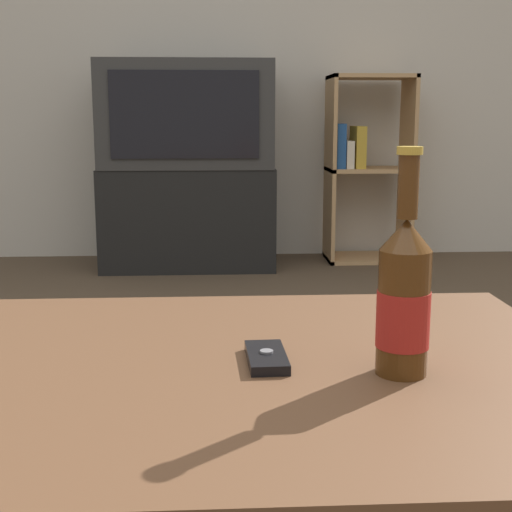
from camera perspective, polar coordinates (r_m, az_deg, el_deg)
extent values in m
cube|color=beige|center=(3.99, -3.15, 18.85)|extent=(8.00, 0.05, 2.60)
cube|color=brown|center=(0.99, -2.23, -9.64)|extent=(1.01, 0.74, 0.04)
cylinder|color=#492F1E|center=(1.43, 16.14, -12.58)|extent=(0.07, 0.07, 0.39)
cube|color=black|center=(3.68, -5.42, 3.14)|extent=(0.87, 0.47, 0.51)
cube|color=#2D2D2D|center=(3.64, -5.57, 11.17)|extent=(0.85, 0.48, 0.52)
cube|color=black|center=(3.40, -5.73, 11.18)|extent=(0.70, 0.01, 0.41)
cube|color=tan|center=(3.79, 5.94, 6.88)|extent=(0.02, 0.30, 0.97)
cube|color=tan|center=(3.88, 11.99, 6.80)|extent=(0.02, 0.30, 0.97)
cube|color=tan|center=(3.90, 8.79, -0.14)|extent=(0.43, 0.30, 0.02)
cube|color=tan|center=(3.83, 9.00, 6.85)|extent=(0.43, 0.30, 0.02)
cube|color=tan|center=(3.83, 9.22, 13.97)|extent=(0.43, 0.30, 0.02)
cube|color=navy|center=(3.79, 6.62, 8.75)|extent=(0.05, 0.21, 0.23)
cube|color=beige|center=(3.80, 7.31, 8.08)|extent=(0.04, 0.21, 0.14)
cube|color=#B7932D|center=(3.81, 8.15, 8.63)|extent=(0.05, 0.21, 0.22)
cylinder|color=#47280F|center=(0.94, 11.69, -4.47)|extent=(0.07, 0.07, 0.16)
cylinder|color=maroon|center=(0.94, 11.68, -4.95)|extent=(0.07, 0.07, 0.07)
cone|color=#47280F|center=(0.92, 11.94, 1.70)|extent=(0.07, 0.07, 0.04)
cylinder|color=#47280F|center=(0.91, 12.09, 5.43)|extent=(0.03, 0.03, 0.08)
cylinder|color=#B79333|center=(0.91, 12.21, 8.25)|extent=(0.03, 0.03, 0.01)
cube|color=black|center=(0.99, 0.84, -8.06)|extent=(0.06, 0.12, 0.01)
cylinder|color=slate|center=(0.98, 0.84, -7.59)|extent=(0.02, 0.02, 0.00)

